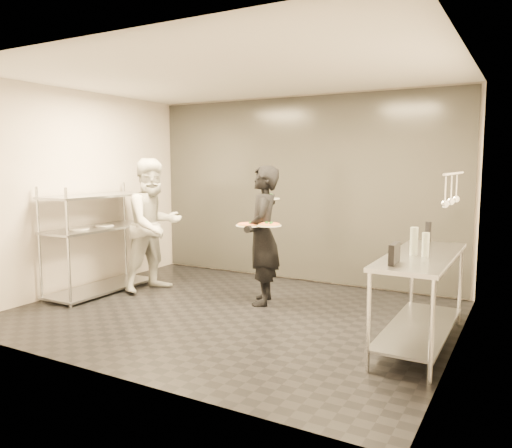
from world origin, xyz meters
The scene contains 13 objects.
room_shell centered at (0.00, 1.18, 1.40)m, with size 5.00×4.00×2.80m.
pass_rack centered at (-2.15, 0.00, 0.77)m, with size 0.60×1.60×1.50m.
prep_counter centered at (2.18, 0.00, 0.63)m, with size 0.60×1.80×0.92m.
utensil_rail centered at (2.43, 0.00, 1.55)m, with size 0.07×1.20×0.31m.
waiter centered at (0.12, 0.58, 0.88)m, with size 0.64×0.42×1.76m, color black.
chef centered at (-1.55, 0.44, 0.93)m, with size 0.90×0.70×1.86m, color beige.
pizza_plate_near centered at (0.02, 0.40, 1.03)m, with size 0.34×0.34×0.05m.
pizza_plate_far centered at (0.30, 0.41, 1.05)m, with size 0.30×0.30×0.05m.
salad_plate centered at (0.05, 0.90, 1.35)m, with size 0.27×0.27×0.07m.
pos_monitor centered at (2.06, -0.60, 1.01)m, with size 0.05×0.25×0.18m, color black.
bottle_green centered at (2.12, -0.09, 1.05)m, with size 0.08×0.08×0.27m, color gray.
bottle_clear centered at (2.24, -0.13, 1.03)m, with size 0.07×0.07×0.23m, color gray.
bottle_dark centered at (2.09, 0.80, 1.03)m, with size 0.07×0.07×0.23m, color black.
Camera 1 is at (3.09, -4.93, 1.80)m, focal length 35.00 mm.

